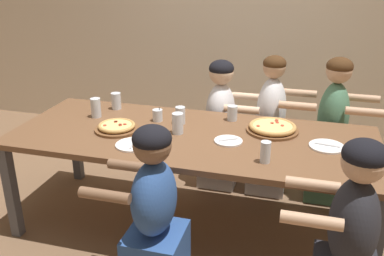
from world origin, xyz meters
The scene contains 19 objects.
ground_plane centered at (0.00, 0.00, 0.00)m, with size 18.00×18.00×0.00m, color brown.
dining_table centered at (0.00, 0.00, 0.68)m, with size 2.51×1.01×0.74m.
pizza_board_main centered at (0.53, 0.21, 0.77)m, with size 0.37×0.37×0.05m.
pizza_board_second centered at (-0.54, -0.06, 0.77)m, with size 0.31×0.31×0.05m.
empty_plate_a centered at (0.90, 0.03, 0.75)m, with size 0.23×0.23×0.02m.
empty_plate_b centered at (-0.32, -0.28, 0.75)m, with size 0.23×0.23×0.02m.
empty_plate_c centered at (0.27, -0.05, 0.75)m, with size 0.19×0.19×0.02m.
cocktail_glass_blue centered at (-0.32, 0.19, 0.78)m, with size 0.07×0.07×0.11m.
drinking_glass_a centered at (-0.80, 0.14, 0.82)m, with size 0.08×0.08×0.15m.
drinking_glass_b centered at (0.53, -0.29, 0.80)m, with size 0.06×0.06×0.13m.
drinking_glass_c centered at (-0.10, 0.00, 0.81)m, with size 0.08×0.08×0.15m.
drinking_glass_d centered at (0.22, 0.35, 0.80)m, with size 0.08×0.08×0.11m.
drinking_glass_e centered at (-0.14, 0.18, 0.80)m, with size 0.07×0.07×0.13m.
drinking_glass_f centered at (-0.73, 0.36, 0.80)m, with size 0.08×0.08×0.13m.
diner_far_midright centered at (0.48, 0.72, 0.53)m, with size 0.51×0.40×1.17m.
diner_far_center centered at (0.05, 0.72, 0.51)m, with size 0.51×0.40×1.11m.
diner_near_right centered at (1.01, -0.72, 0.53)m, with size 0.51×0.40×1.13m.
diner_far_right centered at (0.96, 0.72, 0.55)m, with size 0.51×0.40×1.19m.
diner_near_center centered at (-0.02, -0.72, 0.51)m, with size 0.51×0.40×1.09m.
Camera 1 is at (0.73, -2.62, 1.90)m, focal length 40.00 mm.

